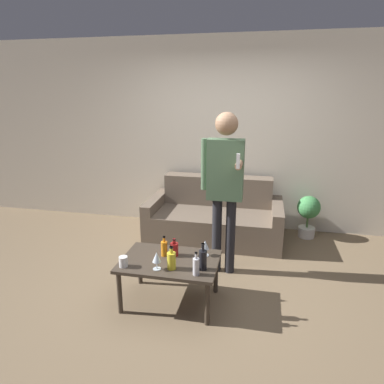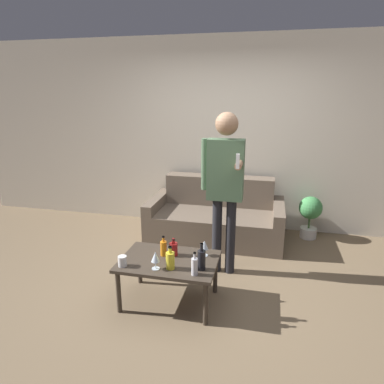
{
  "view_description": "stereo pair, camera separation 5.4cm",
  "coord_description": "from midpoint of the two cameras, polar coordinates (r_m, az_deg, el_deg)",
  "views": [
    {
      "loc": [
        0.56,
        -2.98,
        1.95
      ],
      "look_at": [
        -0.16,
        0.35,
        0.95
      ],
      "focal_mm": 32.0,
      "sensor_mm": 36.0,
      "label": 1
    },
    {
      "loc": [
        0.61,
        -2.97,
        1.95
      ],
      "look_at": [
        -0.16,
        0.35,
        0.95
      ],
      "focal_mm": 32.0,
      "sensor_mm": 36.0,
      "label": 2
    }
  ],
  "objects": [
    {
      "name": "wall_back",
      "position": [
        4.98,
        5.32,
        9.39
      ],
      "size": [
        8.0,
        0.06,
        2.7
      ],
      "color": "beige",
      "rests_on": "ground_plane"
    },
    {
      "name": "person_standing_front",
      "position": [
        3.6,
        5.03,
        2.09
      ],
      "size": [
        0.45,
        0.44,
        1.76
      ],
      "color": "#232328",
      "rests_on": "ground_plane"
    },
    {
      "name": "potted_plant",
      "position": [
        4.95,
        18.52,
        -3.19
      ],
      "size": [
        0.31,
        0.31,
        0.59
      ],
      "color": "silver",
      "rests_on": "ground_plane"
    },
    {
      "name": "ground_plane",
      "position": [
        3.6,
        0.86,
        -16.39
      ],
      "size": [
        16.0,
        16.0,
        0.0
      ],
      "primitive_type": "plane",
      "color": "#756047"
    },
    {
      "name": "bottle_orange",
      "position": [
        3.07,
        -3.96,
        -11.26
      ],
      "size": [
        0.08,
        0.08,
        0.21
      ],
      "color": "yellow",
      "rests_on": "coffee_table"
    },
    {
      "name": "wine_glass_near",
      "position": [
        3.29,
        1.72,
        -8.87
      ],
      "size": [
        0.08,
        0.08,
        0.16
      ],
      "color": "silver",
      "rests_on": "coffee_table"
    },
    {
      "name": "bottle_yellow",
      "position": [
        3.31,
        -3.46,
        -9.42
      ],
      "size": [
        0.08,
        0.08,
        0.17
      ],
      "color": "#B21E1E",
      "rests_on": "coffee_table"
    },
    {
      "name": "wine_glass_far",
      "position": [
        3.06,
        -6.42,
        -10.81
      ],
      "size": [
        0.08,
        0.08,
        0.16
      ],
      "color": "silver",
      "rests_on": "coffee_table"
    },
    {
      "name": "couch",
      "position": [
        4.76,
        3.51,
        -4.17
      ],
      "size": [
        1.8,
        0.92,
        0.8
      ],
      "color": "#6B5B4C",
      "rests_on": "ground_plane"
    },
    {
      "name": "cup_on_table",
      "position": [
        3.18,
        -11.86,
        -11.29
      ],
      "size": [
        0.08,
        0.08,
        0.1
      ],
      "color": "white",
      "rests_on": "coffee_table"
    },
    {
      "name": "coffee_table",
      "position": [
        3.28,
        -4.21,
        -12.01
      ],
      "size": [
        0.9,
        0.62,
        0.44
      ],
      "color": "#3D3328",
      "rests_on": "ground_plane"
    },
    {
      "name": "bottle_green",
      "position": [
        2.97,
        0.15,
        -12.22
      ],
      "size": [
        0.06,
        0.06,
        0.21
      ],
      "color": "silver",
      "rests_on": "coffee_table"
    },
    {
      "name": "bottle_red",
      "position": [
        3.05,
        1.29,
        -11.15
      ],
      "size": [
        0.07,
        0.07,
        0.25
      ],
      "color": "black",
      "rests_on": "coffee_table"
    },
    {
      "name": "bottle_dark",
      "position": [
        3.31,
        -5.13,
        -9.29
      ],
      "size": [
        0.06,
        0.06,
        0.2
      ],
      "color": "orange",
      "rests_on": "coffee_table"
    }
  ]
}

